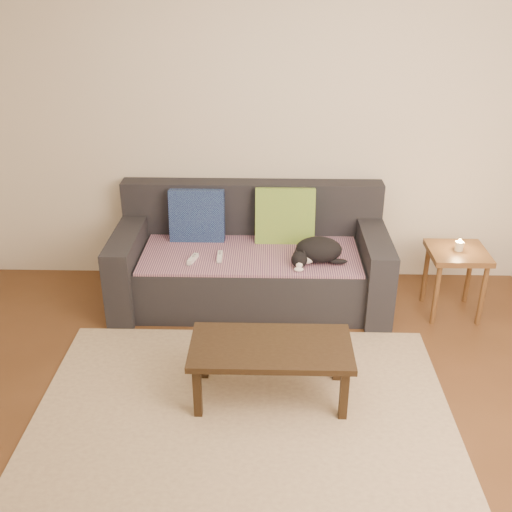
{
  "coord_description": "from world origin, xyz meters",
  "views": [
    {
      "loc": [
        0.15,
        -2.66,
        2.42
      ],
      "look_at": [
        0.05,
        1.2,
        0.55
      ],
      "focal_mm": 42.0,
      "sensor_mm": 36.0,
      "label": 1
    }
  ],
  "objects_px": {
    "cat": "(317,251)",
    "sofa": "(251,263)",
    "wii_remote_b": "(220,256)",
    "wii_remote_a": "(193,259)",
    "side_table": "(457,262)",
    "coffee_table": "(271,352)"
  },
  "relations": [
    {
      "from": "sofa",
      "to": "wii_remote_a",
      "type": "height_order",
      "value": "sofa"
    },
    {
      "from": "sofa",
      "to": "wii_remote_b",
      "type": "relative_size",
      "value": 14.0
    },
    {
      "from": "wii_remote_a",
      "to": "coffee_table",
      "type": "distance_m",
      "value": 1.18
    },
    {
      "from": "wii_remote_a",
      "to": "side_table",
      "type": "bearing_deg",
      "value": -73.5
    },
    {
      "from": "cat",
      "to": "side_table",
      "type": "distance_m",
      "value": 1.05
    },
    {
      "from": "wii_remote_a",
      "to": "side_table",
      "type": "distance_m",
      "value": 1.97
    },
    {
      "from": "sofa",
      "to": "side_table",
      "type": "distance_m",
      "value": 1.56
    },
    {
      "from": "cat",
      "to": "coffee_table",
      "type": "bearing_deg",
      "value": -111.5
    },
    {
      "from": "wii_remote_a",
      "to": "wii_remote_b",
      "type": "distance_m",
      "value": 0.2
    },
    {
      "from": "sofa",
      "to": "side_table",
      "type": "relative_size",
      "value": 3.97
    },
    {
      "from": "sofa",
      "to": "wii_remote_b",
      "type": "height_order",
      "value": "sofa"
    },
    {
      "from": "wii_remote_a",
      "to": "wii_remote_b",
      "type": "xyz_separation_m",
      "value": [
        0.2,
        0.05,
        0.0
      ]
    },
    {
      "from": "sofa",
      "to": "side_table",
      "type": "bearing_deg",
      "value": -7.12
    },
    {
      "from": "sofa",
      "to": "cat",
      "type": "xyz_separation_m",
      "value": [
        0.5,
        -0.22,
        0.22
      ]
    },
    {
      "from": "wii_remote_a",
      "to": "coffee_table",
      "type": "xyz_separation_m",
      "value": [
        0.59,
        -1.02,
        -0.12
      ]
    },
    {
      "from": "wii_remote_a",
      "to": "sofa",
      "type": "bearing_deg",
      "value": -45.72
    },
    {
      "from": "sofa",
      "to": "side_table",
      "type": "xyz_separation_m",
      "value": [
        1.55,
        -0.19,
        0.13
      ]
    },
    {
      "from": "cat",
      "to": "side_table",
      "type": "height_order",
      "value": "cat"
    },
    {
      "from": "wii_remote_b",
      "to": "coffee_table",
      "type": "xyz_separation_m",
      "value": [
        0.39,
        -1.06,
        -0.12
      ]
    },
    {
      "from": "wii_remote_b",
      "to": "side_table",
      "type": "height_order",
      "value": "side_table"
    },
    {
      "from": "cat",
      "to": "sofa",
      "type": "bearing_deg",
      "value": 152.41
    },
    {
      "from": "wii_remote_b",
      "to": "coffee_table",
      "type": "distance_m",
      "value": 1.14
    }
  ]
}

